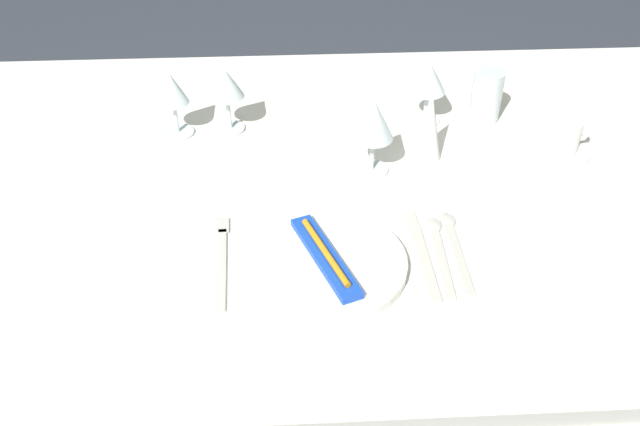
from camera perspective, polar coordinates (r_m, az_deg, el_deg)
ground_plane at (r=1.85m, az=-0.16°, el=-16.17°), size 6.00×6.00×0.00m
dining_table at (r=1.37m, az=-0.20°, el=0.10°), size 1.80×1.11×0.74m
dinner_plate at (r=1.12m, az=0.32°, el=-4.24°), size 0.27×0.27×0.02m
toothbrush_package at (r=1.11m, az=0.32°, el=-3.60°), size 0.11×0.21×0.02m
fork_outer at (r=1.15m, az=-8.18°, el=-3.66°), size 0.03×0.23×0.00m
dinner_knife at (r=1.15m, az=8.61°, el=-3.54°), size 0.02×0.23×0.00m
spoon_soup at (r=1.18m, az=9.86°, el=-2.70°), size 0.03×0.20×0.01m
spoon_dessert at (r=1.19m, az=11.14°, el=-2.35°), size 0.03×0.21×0.01m
saucer_left at (r=1.48m, az=18.96°, el=5.06°), size 0.14×0.14×0.01m
coffee_cup_left at (r=1.46m, az=19.32°, el=6.30°), size 0.11×0.09×0.07m
wine_glass_centre at (r=1.43m, az=-7.82°, el=10.41°), size 0.07×0.07×0.14m
wine_glass_left at (r=1.29m, az=4.51°, el=7.52°), size 0.08×0.08×0.16m
wine_glass_right at (r=1.44m, az=-12.24°, el=9.79°), size 0.07×0.07×0.14m
wine_glass_far at (r=1.47m, az=9.06°, el=10.86°), size 0.07×0.07×0.14m
drink_tumbler at (r=1.53m, az=13.66°, el=9.22°), size 0.07×0.07×0.11m
napkin_folded at (r=1.36m, az=9.06°, el=7.25°), size 0.06×0.06×0.15m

